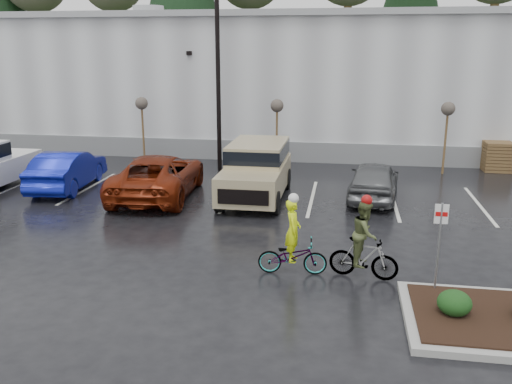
% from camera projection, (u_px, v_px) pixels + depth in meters
% --- Properties ---
extents(ground, '(120.00, 120.00, 0.00)m').
position_uv_depth(ground, '(269.00, 287.00, 12.83)').
color(ground, black).
rests_on(ground, ground).
extents(warehouse, '(60.50, 15.50, 7.20)m').
position_uv_depth(warehouse, '(320.00, 78.00, 32.83)').
color(warehouse, '#AEAFB2').
rests_on(warehouse, ground).
extents(wooded_ridge, '(80.00, 25.00, 6.00)m').
position_uv_depth(wooded_ridge, '(332.00, 72.00, 54.91)').
color(wooded_ridge, '#223A18').
rests_on(wooded_ridge, ground).
extents(lamppost, '(0.50, 1.00, 9.22)m').
position_uv_depth(lamppost, '(218.00, 42.00, 23.42)').
color(lamppost, black).
rests_on(lamppost, ground).
extents(sapling_west, '(0.60, 0.60, 3.20)m').
position_uv_depth(sapling_west, '(142.00, 107.00, 25.77)').
color(sapling_west, brown).
rests_on(sapling_west, ground).
extents(sapling_mid, '(0.60, 0.60, 3.20)m').
position_uv_depth(sapling_mid, '(277.00, 109.00, 24.74)').
color(sapling_mid, brown).
rests_on(sapling_mid, ground).
extents(sapling_east, '(0.60, 0.60, 3.20)m').
position_uv_depth(sapling_east, '(448.00, 113.00, 23.56)').
color(sapling_east, brown).
rests_on(sapling_east, ground).
extents(pallet_stack_a, '(1.20, 1.20, 1.35)m').
position_uv_depth(pallet_stack_a, '(497.00, 156.00, 24.65)').
color(pallet_stack_a, brown).
rests_on(pallet_stack_a, ground).
extents(shrub_a, '(0.70, 0.70, 0.52)m').
position_uv_depth(shrub_a, '(454.00, 303.00, 11.14)').
color(shrub_a, black).
rests_on(shrub_a, curb_island).
extents(fire_lane_sign, '(0.30, 0.05, 2.20)m').
position_uv_depth(fire_lane_sign, '(439.00, 237.00, 12.06)').
color(fire_lane_sign, gray).
rests_on(fire_lane_sign, ground).
extents(car_blue, '(2.09, 4.80, 1.54)m').
position_uv_depth(car_blue, '(68.00, 170.00, 21.56)').
color(car_blue, '#0D1793').
rests_on(car_blue, ground).
extents(car_red, '(3.08, 5.96, 1.61)m').
position_uv_depth(car_red, '(158.00, 176.00, 20.43)').
color(car_red, maroon).
rests_on(car_red, ground).
extents(suv_tan, '(2.20, 5.10, 2.06)m').
position_uv_depth(suv_tan, '(256.00, 172.00, 20.02)').
color(suv_tan, tan).
rests_on(suv_tan, ground).
extents(car_grey, '(2.16, 4.40, 1.44)m').
position_uv_depth(car_grey, '(374.00, 180.00, 20.06)').
color(car_grey, '#5A5C5E').
rests_on(car_grey, ground).
extents(cyclist_hivis, '(1.76, 0.72, 2.09)m').
position_uv_depth(cyclist_hivis, '(293.00, 249.00, 13.45)').
color(cyclist_hivis, '#3F3F44').
rests_on(cyclist_hivis, ground).
extents(cyclist_olive, '(1.69, 0.84, 2.12)m').
position_uv_depth(cyclist_olive, '(364.00, 248.00, 13.16)').
color(cyclist_olive, '#3F3F44').
rests_on(cyclist_olive, ground).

